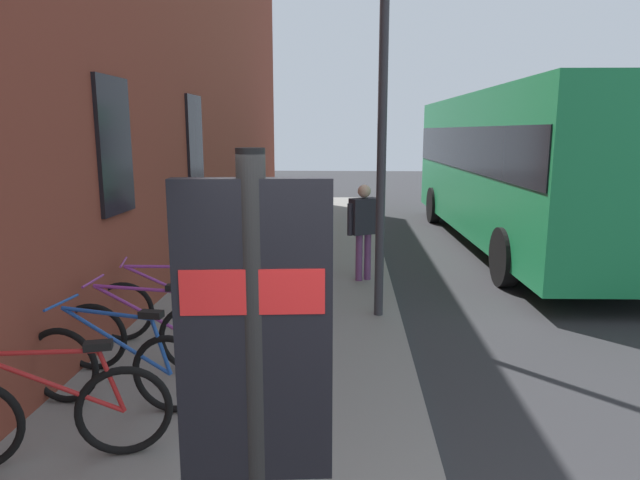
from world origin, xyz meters
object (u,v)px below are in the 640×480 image
Objects in this scene: pedestrian_near_bus at (257,224)px; street_lamp at (383,68)px; bicycle_beside_lamp at (169,307)px; pedestrian_crossing_street at (364,222)px; city_bus at (517,161)px; transit_info_sign at (255,374)px; bicycle_far_end at (51,415)px; bicycle_mid_rack at (116,367)px; bicycle_leaning_wall at (144,335)px.

street_lamp reaches higher than pedestrian_near_bus.
pedestrian_crossing_street is (2.81, -2.39, 0.59)m from bicycle_beside_lamp.
city_bus is 6.61× the size of pedestrian_crossing_street.
transit_info_sign reaches higher than pedestrian_near_bus.
bicycle_beside_lamp is 3.95m from street_lamp.
bicycle_far_end is at bearing 144.24° from street_lamp.
pedestrian_crossing_street is (4.56, -2.31, 0.59)m from bicycle_mid_rack.
transit_info_sign is 7.34m from pedestrian_crossing_street.
bicycle_leaning_wall is at bearing 148.01° from pedestrian_crossing_street.
city_bus reaches higher than bicycle_far_end.
bicycle_beside_lamp is (2.62, -0.05, 0.00)m from bicycle_far_end.
bicycle_beside_lamp is 1.08× the size of pedestrian_crossing_street.
bicycle_beside_lamp is 0.16× the size of city_bus.
pedestrian_crossing_street is at bearing -40.34° from bicycle_beside_lamp.
bicycle_mid_rack is 0.79m from bicycle_leaning_wall.
bicycle_leaning_wall is 0.17× the size of city_bus.
bicycle_mid_rack is 10.06m from city_bus.
street_lamp reaches higher than bicycle_far_end.
street_lamp is (-1.81, -0.16, 2.26)m from pedestrian_crossing_street.
street_lamp is (2.75, -2.48, 2.84)m from bicycle_mid_rack.
street_lamp reaches higher than bicycle_mid_rack.
bicycle_leaning_wall is at bearing 26.67° from transit_info_sign.
bicycle_far_end is 0.16× the size of city_bus.
pedestrian_crossing_street is (-3.56, 3.46, -0.82)m from city_bus.
bicycle_far_end is 0.88m from bicycle_mid_rack.
transit_info_sign is 1.50× the size of pedestrian_crossing_street.
bicycle_far_end is 0.97× the size of bicycle_leaning_wall.
street_lamp is (3.62, -2.61, 2.84)m from bicycle_far_end.
street_lamp reaches higher than bicycle_leaning_wall.
bicycle_beside_lamp is (1.74, 0.08, -0.00)m from bicycle_mid_rack.
pedestrian_near_bus is at bearing 9.21° from transit_info_sign.
pedestrian_near_bus reaches higher than bicycle_leaning_wall.
transit_info_sign is at bearing -147.68° from bicycle_mid_rack.
bicycle_beside_lamp is at bearing 21.97° from transit_info_sign.
transit_info_sign is (-1.86, -1.86, 1.21)m from bicycle_far_end.
pedestrian_crossing_street reaches higher than bicycle_far_end.
bicycle_leaning_wall is 3.92m from pedestrian_near_bus.
bicycle_far_end is 2.62m from bicycle_beside_lamp.
city_bus reaches higher than bicycle_mid_rack.
bicycle_far_end is 5.57m from pedestrian_near_bus.
bicycle_beside_lamp is at bearing 137.42° from city_bus.
bicycle_leaning_wall is at bearing 127.82° from street_lamp.
pedestrian_crossing_street reaches higher than bicycle_leaning_wall.
bicycle_far_end and bicycle_leaning_wall have the same top height.
transit_info_sign reaches higher than bicycle_mid_rack.
bicycle_mid_rack is 4.66m from street_lamp.
bicycle_far_end is 0.97× the size of bicycle_mid_rack.
pedestrian_crossing_street is (3.77, -2.35, 0.59)m from bicycle_leaning_wall.
bicycle_beside_lamp is 0.32× the size of street_lamp.
pedestrian_near_bus is (4.63, -0.53, 0.54)m from bicycle_mid_rack.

